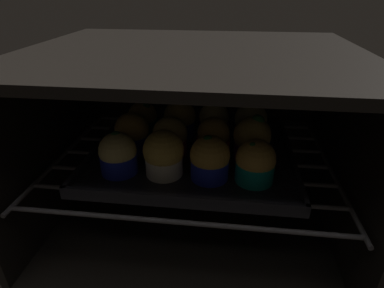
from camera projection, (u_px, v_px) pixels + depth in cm
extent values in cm
cube|color=black|center=(192.00, 214.00, 70.29)|extent=(59.00, 47.00, 1.50)
cube|color=black|center=(192.00, 54.00, 53.96)|extent=(59.00, 47.00, 1.50)
cube|color=black|center=(203.00, 105.00, 82.18)|extent=(59.00, 1.50, 34.00)
cube|color=black|center=(56.00, 137.00, 65.22)|extent=(1.50, 47.00, 34.00)
cube|color=black|center=(343.00, 153.00, 59.03)|extent=(1.50, 47.00, 34.00)
cylinder|color=#4C494C|center=(177.00, 222.00, 46.95)|extent=(54.00, 0.80, 0.80)
cylinder|color=#4C494C|center=(183.00, 197.00, 52.53)|extent=(54.00, 0.80, 0.80)
cylinder|color=#4C494C|center=(188.00, 176.00, 58.11)|extent=(54.00, 0.80, 0.80)
cylinder|color=#4C494C|center=(192.00, 159.00, 63.69)|extent=(54.00, 0.80, 0.80)
cylinder|color=#4C494C|center=(196.00, 145.00, 69.27)|extent=(54.00, 0.80, 0.80)
cylinder|color=#4C494C|center=(199.00, 133.00, 74.86)|extent=(54.00, 0.80, 0.80)
cylinder|color=#4C494C|center=(201.00, 122.00, 80.44)|extent=(54.00, 0.80, 0.80)
cylinder|color=#4C494C|center=(67.00, 151.00, 66.60)|extent=(0.80, 42.00, 0.80)
cylinder|color=#4C494C|center=(330.00, 168.00, 60.78)|extent=(0.80, 42.00, 0.80)
cube|color=black|center=(192.00, 156.00, 62.79)|extent=(39.51, 31.61, 1.20)
cube|color=black|center=(180.00, 198.00, 48.70)|extent=(39.51, 0.80, 1.00)
cube|color=black|center=(200.00, 121.00, 75.86)|extent=(39.51, 0.80, 1.00)
cube|color=black|center=(99.00, 146.00, 64.37)|extent=(0.80, 31.61, 1.00)
cube|color=black|center=(291.00, 157.00, 60.20)|extent=(0.80, 31.61, 1.00)
cylinder|color=#1928B7|center=(119.00, 163.00, 55.81)|extent=(6.60, 6.60, 3.59)
sphere|color=#E0CC7A|center=(118.00, 151.00, 54.67)|extent=(6.66, 6.66, 6.66)
sphere|color=#28702D|center=(116.00, 137.00, 53.82)|extent=(2.22, 2.22, 2.22)
cylinder|color=silver|center=(164.00, 165.00, 55.20)|extent=(6.60, 6.60, 3.59)
sphere|color=gold|center=(164.00, 150.00, 53.84)|extent=(7.18, 7.18, 7.18)
cylinder|color=#1928B7|center=(210.00, 168.00, 54.09)|extent=(6.60, 6.60, 3.59)
sphere|color=gold|center=(210.00, 155.00, 52.84)|extent=(6.87, 6.87, 6.87)
sphere|color=#19511E|center=(208.00, 140.00, 51.46)|extent=(1.74, 1.74, 1.74)
cylinder|color=#0C8C84|center=(254.00, 171.00, 53.29)|extent=(6.60, 6.60, 3.59)
sphere|color=gold|center=(256.00, 159.00, 52.14)|extent=(6.77, 6.77, 6.77)
sphere|color=#28702D|center=(253.00, 148.00, 50.58)|extent=(1.85, 1.85, 1.85)
cylinder|color=#1928B7|center=(133.00, 142.00, 63.07)|extent=(6.60, 6.60, 3.59)
sphere|color=gold|center=(132.00, 129.00, 61.78)|extent=(6.87, 6.87, 6.87)
cylinder|color=red|center=(170.00, 145.00, 61.92)|extent=(6.60, 6.60, 3.59)
sphere|color=#DBBC60|center=(170.00, 134.00, 60.76)|extent=(6.87, 6.87, 6.87)
sphere|color=#28702D|center=(169.00, 125.00, 59.86)|extent=(1.97, 1.97, 1.97)
cylinder|color=red|center=(213.00, 146.00, 61.59)|extent=(6.60, 6.60, 3.59)
sphere|color=gold|center=(213.00, 133.00, 60.29)|extent=(6.31, 6.31, 6.31)
cylinder|color=#7A238C|center=(251.00, 150.00, 60.14)|extent=(6.60, 6.60, 3.59)
sphere|color=gold|center=(252.00, 135.00, 58.68)|extent=(7.10, 7.10, 7.10)
sphere|color=#28702D|center=(258.00, 121.00, 57.37)|extent=(2.59, 2.59, 2.59)
cylinder|color=#0C8C84|center=(143.00, 126.00, 70.11)|extent=(6.60, 6.60, 3.59)
sphere|color=gold|center=(142.00, 116.00, 69.01)|extent=(6.44, 6.44, 6.44)
sphere|color=#19511E|center=(145.00, 108.00, 67.63)|extent=(2.27, 2.27, 2.27)
cylinder|color=#1928B7|center=(180.00, 128.00, 69.19)|extent=(6.60, 6.60, 3.59)
sphere|color=gold|center=(180.00, 116.00, 67.88)|extent=(6.97, 6.97, 6.97)
cylinder|color=#7A238C|center=(214.00, 129.00, 68.47)|extent=(6.60, 6.60, 3.59)
sphere|color=#E0CC7A|center=(214.00, 117.00, 67.08)|extent=(6.43, 6.43, 6.43)
cylinder|color=#7A238C|center=(250.00, 132.00, 67.40)|extent=(6.60, 6.60, 3.59)
sphere|color=#E0CC7A|center=(251.00, 119.00, 66.00)|extent=(6.88, 6.88, 6.88)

